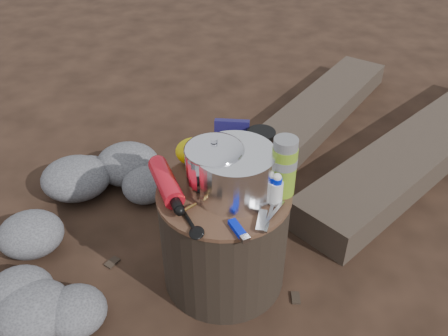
# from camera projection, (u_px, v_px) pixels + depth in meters

# --- Properties ---
(ground) EXTENTS (60.00, 60.00, 0.00)m
(ground) POSITION_uv_depth(u_px,v_px,m) (224.00, 275.00, 1.71)
(ground) COLOR #2F1F16
(ground) RESTS_ON ground
(stump) EXTENTS (0.42, 0.42, 0.39)m
(stump) POSITION_uv_depth(u_px,v_px,m) (224.00, 236.00, 1.59)
(stump) COLOR black
(stump) RESTS_ON ground
(rock_ring) EXTENTS (0.45, 0.97, 0.19)m
(rock_ring) POSITION_uv_depth(u_px,v_px,m) (89.00, 222.00, 1.79)
(rock_ring) COLOR #545459
(rock_ring) RESTS_ON ground
(log_main) EXTENTS (1.37, 1.42, 0.14)m
(log_main) POSITION_uv_depth(u_px,v_px,m) (425.00, 147.00, 2.25)
(log_main) COLOR #3C3127
(log_main) RESTS_ON ground
(log_small) EXTENTS (0.94, 1.31, 0.11)m
(log_small) POSITION_uv_depth(u_px,v_px,m) (315.00, 113.00, 2.54)
(log_small) COLOR #3C3127
(log_small) RESTS_ON ground
(foil_windscreen) EXTENTS (0.25, 0.25, 0.15)m
(foil_windscreen) POSITION_uv_depth(u_px,v_px,m) (235.00, 172.00, 1.43)
(foil_windscreen) COLOR white
(foil_windscreen) RESTS_ON stump
(camping_pot) EXTENTS (0.18, 0.18, 0.18)m
(camping_pot) POSITION_uv_depth(u_px,v_px,m) (214.00, 166.00, 1.43)
(camping_pot) COLOR silver
(camping_pot) RESTS_ON stump
(fuel_bottle) EXTENTS (0.17, 0.26, 0.06)m
(fuel_bottle) POSITION_uv_depth(u_px,v_px,m) (166.00, 182.00, 1.46)
(fuel_bottle) COLOR red
(fuel_bottle) RESTS_ON stump
(thermos) EXTENTS (0.08, 0.08, 0.19)m
(thermos) POSITION_uv_depth(u_px,v_px,m) (284.00, 167.00, 1.42)
(thermos) COLOR #77A322
(thermos) RESTS_ON stump
(travel_mug) EXTENTS (0.09, 0.09, 0.13)m
(travel_mug) POSITION_uv_depth(u_px,v_px,m) (260.00, 149.00, 1.55)
(travel_mug) COLOR black
(travel_mug) RESTS_ON stump
(stuff_sack) EXTENTS (0.13, 0.11, 0.09)m
(stuff_sack) POSITION_uv_depth(u_px,v_px,m) (196.00, 152.00, 1.57)
(stuff_sack) COLOR #D5C308
(stuff_sack) RESTS_ON stump
(food_pouch) EXTENTS (0.12, 0.03, 0.15)m
(food_pouch) POSITION_uv_depth(u_px,v_px,m) (232.00, 141.00, 1.58)
(food_pouch) COLOR #171248
(food_pouch) RESTS_ON stump
(lighter) EXTENTS (0.07, 0.09, 0.02)m
(lighter) POSITION_uv_depth(u_px,v_px,m) (237.00, 228.00, 1.33)
(lighter) COLOR #0318CB
(lighter) RESTS_ON stump
(multitool) EXTENTS (0.04, 0.09, 0.01)m
(multitool) POSITION_uv_depth(u_px,v_px,m) (262.00, 221.00, 1.36)
(multitool) COLOR #A0A0A5
(multitool) RESTS_ON stump
(pot_grabber) EXTENTS (0.08, 0.14, 0.01)m
(pot_grabber) POSITION_uv_depth(u_px,v_px,m) (269.00, 216.00, 1.37)
(pot_grabber) COLOR #A0A0A5
(pot_grabber) RESTS_ON stump
(spork) EXTENTS (0.11, 0.17, 0.01)m
(spork) POSITION_uv_depth(u_px,v_px,m) (186.00, 215.00, 1.38)
(spork) COLOR black
(spork) RESTS_ON stump
(squeeze_bottle) EXTENTS (0.04, 0.04, 0.10)m
(squeeze_bottle) POSITION_uv_depth(u_px,v_px,m) (276.00, 190.00, 1.40)
(squeeze_bottle) COLOR white
(squeeze_bottle) RESTS_ON stump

